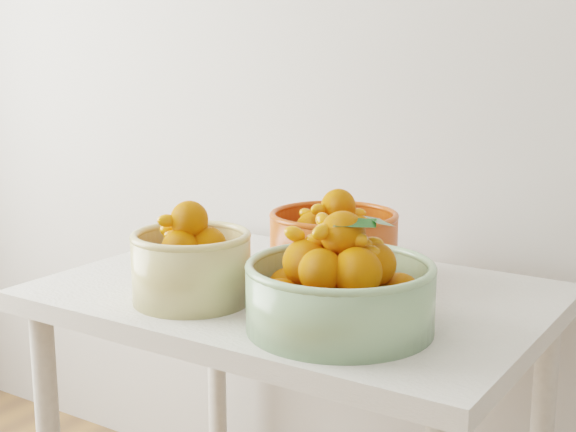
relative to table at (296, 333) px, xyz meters
The scene contains 4 objects.
table is the anchor object (origin of this frame).
bowl_cream 0.28m from the table, 124.59° to the right, with size 0.28×0.28×0.20m.
bowl_green 0.31m from the table, 40.60° to the right, with size 0.43×0.43×0.21m.
bowl_orange 0.20m from the table, 72.51° to the left, with size 0.30×0.30×0.20m.
Camera 1 is at (0.64, 0.27, 1.23)m, focal length 50.00 mm.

